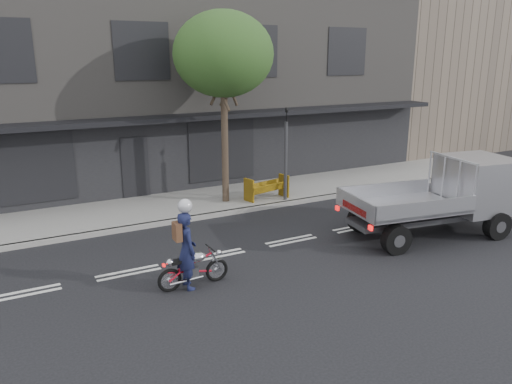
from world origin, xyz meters
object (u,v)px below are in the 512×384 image
object	(u,v)px
rider	(187,250)
construction_barrier	(270,189)
traffic_light_pole	(286,159)
flatbed_ute	(464,188)
motorcycle	(194,268)
street_tree	(223,55)

from	to	relation	value
rider	construction_barrier	size ratio (longest dim) A/B	1.18
traffic_light_pole	flatbed_ute	bearing A→B (deg)	-57.15
rider	motorcycle	bearing A→B (deg)	-90.78
flatbed_ute	construction_barrier	size ratio (longest dim) A/B	3.45
rider	street_tree	bearing A→B (deg)	-32.95
rider	traffic_light_pole	bearing A→B (deg)	-49.96
rider	construction_barrier	xyz separation A→B (m)	(4.99, 4.95, -0.34)
motorcycle	flatbed_ute	size ratio (longest dim) A/B	0.33
motorcycle	rider	distance (m)	0.49
street_tree	flatbed_ute	distance (m)	8.83
motorcycle	rider	size ratio (longest dim) A/B	0.95
flatbed_ute	traffic_light_pole	bearing A→B (deg)	131.56
traffic_light_pole	rider	world-z (taller)	traffic_light_pole
rider	construction_barrier	distance (m)	7.03
street_tree	rider	size ratio (longest dim) A/B	3.63
street_tree	construction_barrier	size ratio (longest dim) A/B	4.30
rider	flatbed_ute	size ratio (longest dim) A/B	0.34
construction_barrier	traffic_light_pole	bearing A→B (deg)	-14.96
traffic_light_pole	motorcycle	xyz separation A→B (m)	(-5.40, -4.80, -1.19)
motorcycle	flatbed_ute	bearing A→B (deg)	-2.55
street_tree	flatbed_ute	world-z (taller)	street_tree
motorcycle	street_tree	bearing A→B (deg)	58.16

